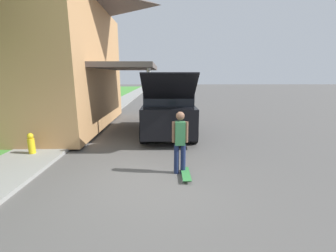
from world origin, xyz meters
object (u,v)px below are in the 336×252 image
at_px(suv_parked, 168,110).
at_px(car_down_street, 166,93).
at_px(skateboarder, 180,140).
at_px(skateboard, 186,174).
at_px(lawn_tree_far, 66,25).
at_px(fire_hydrant, 31,144).

height_order(suv_parked, car_down_street, suv_parked).
xyz_separation_m(car_down_street, skateboarder, (0.21, -19.86, 0.27)).
height_order(suv_parked, skateboard, suv_parked).
bearing_deg(skateboard, lawn_tree_far, 127.31).
bearing_deg(skateboard, suv_parked, 94.96).
xyz_separation_m(suv_parked, fire_hydrant, (-4.31, -2.76, -0.64)).
height_order(car_down_street, fire_hydrant, car_down_street).
height_order(lawn_tree_far, car_down_street, lawn_tree_far).
relative_size(lawn_tree_far, suv_parked, 1.34).
relative_size(suv_parked, fire_hydrant, 7.97).
xyz_separation_m(lawn_tree_far, skateboarder, (5.46, -7.11, -4.15)).
xyz_separation_m(suv_parked, skateboard, (0.37, -4.32, -0.98)).
relative_size(lawn_tree_far, car_down_street, 1.52).
bearing_deg(fire_hydrant, skateboarder, -16.16).
relative_size(car_down_street, fire_hydrant, 7.03).
bearing_deg(car_down_street, suv_parked, -90.09).
distance_m(suv_parked, skateboard, 4.45).
xyz_separation_m(lawn_tree_far, car_down_street, (5.25, 12.74, -4.42)).
xyz_separation_m(car_down_street, fire_hydrant, (-4.34, -18.54, -0.21)).
distance_m(skateboard, fire_hydrant, 4.95).
relative_size(car_down_street, skateboarder, 2.83).
bearing_deg(lawn_tree_far, skateboarder, -52.46).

